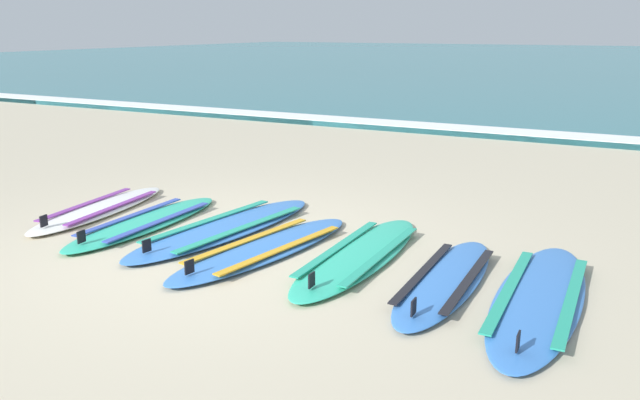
% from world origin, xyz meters
% --- Properties ---
extents(ground_plane, '(80.00, 80.00, 0.00)m').
position_xyz_m(ground_plane, '(0.00, 0.00, 0.00)').
color(ground_plane, '#C1B599').
extents(sea, '(80.00, 60.00, 0.10)m').
position_xyz_m(sea, '(0.00, 36.92, 0.05)').
color(sea, teal).
rests_on(sea, ground).
extents(wave_foam_strip, '(80.00, 0.77, 0.11)m').
position_xyz_m(wave_foam_strip, '(0.00, 7.30, 0.06)').
color(wave_foam_strip, white).
rests_on(wave_foam_strip, ground).
extents(surfboard_0, '(0.69, 2.04, 0.18)m').
position_xyz_m(surfboard_0, '(-1.82, 0.42, 0.04)').
color(surfboard_0, white).
rests_on(surfboard_0, ground).
extents(surfboard_1, '(0.52, 2.08, 0.18)m').
position_xyz_m(surfboard_1, '(-1.06, 0.27, 0.04)').
color(surfboard_1, '#2DB793').
rests_on(surfboard_1, ground).
extents(surfboard_2, '(0.95, 2.50, 0.18)m').
position_xyz_m(surfboard_2, '(-0.25, 0.48, 0.04)').
color(surfboard_2, '#3875CC').
rests_on(surfboard_2, ground).
extents(surfboard_3, '(0.94, 2.25, 0.18)m').
position_xyz_m(surfboard_3, '(0.41, 0.15, 0.04)').
color(surfboard_3, '#3875CC').
rests_on(surfboard_3, ground).
extents(surfboard_4, '(0.57, 2.24, 0.18)m').
position_xyz_m(surfboard_4, '(1.21, 0.38, 0.04)').
color(surfboard_4, '#2DB793').
rests_on(surfboard_4, ground).
extents(surfboard_5, '(0.51, 1.98, 0.18)m').
position_xyz_m(surfboard_5, '(2.02, 0.17, 0.04)').
color(surfboard_5, '#3875CC').
rests_on(surfboard_5, ground).
extents(surfboard_6, '(0.62, 2.36, 0.18)m').
position_xyz_m(surfboard_6, '(2.71, 0.14, 0.04)').
color(surfboard_6, '#3875CC').
rests_on(surfboard_6, ground).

